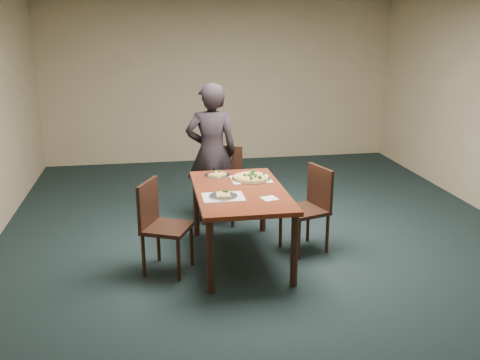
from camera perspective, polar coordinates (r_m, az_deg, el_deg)
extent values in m
plane|color=black|center=(5.84, 3.26, -7.50)|extent=(8.00, 8.00, 0.00)
plane|color=#C4AF88|center=(9.32, -2.15, 10.59)|extent=(6.00, 0.00, 6.00)
cube|color=#571F11|center=(5.40, 0.00, -1.25)|extent=(0.90, 1.50, 0.04)
cylinder|color=black|center=(4.85, -3.21, -8.19)|extent=(0.07, 0.07, 0.70)
cylinder|color=black|center=(6.12, -4.70, -2.81)|extent=(0.07, 0.07, 0.70)
cylinder|color=black|center=(4.98, 5.82, -7.53)|extent=(0.07, 0.07, 0.70)
cylinder|color=black|center=(6.23, 2.47, -2.41)|extent=(0.07, 0.07, 0.70)
cube|color=black|center=(6.51, -1.96, -0.64)|extent=(0.55, 0.55, 0.04)
cylinder|color=black|center=(6.47, -3.90, -2.98)|extent=(0.04, 0.04, 0.43)
cylinder|color=black|center=(6.80, -3.00, -1.99)|extent=(0.04, 0.04, 0.43)
cylinder|color=black|center=(6.38, -0.81, -3.24)|extent=(0.04, 0.04, 0.43)
cylinder|color=black|center=(6.71, -0.04, -2.22)|extent=(0.04, 0.04, 0.43)
cube|color=black|center=(6.62, -1.54, 1.82)|extent=(0.40, 0.20, 0.44)
cube|color=black|center=(5.26, -7.77, -5.11)|extent=(0.56, 0.56, 0.04)
cylinder|color=black|center=(5.14, -6.57, -8.47)|extent=(0.04, 0.04, 0.43)
cylinder|color=black|center=(5.27, -10.25, -7.96)|extent=(0.04, 0.04, 0.43)
cylinder|color=black|center=(5.44, -5.19, -6.93)|extent=(0.04, 0.04, 0.43)
cylinder|color=black|center=(5.57, -8.69, -6.50)|extent=(0.04, 0.04, 0.43)
cube|color=black|center=(5.25, -9.79, -2.45)|extent=(0.21, 0.40, 0.44)
cube|color=black|center=(5.72, 6.88, -3.26)|extent=(0.53, 0.53, 0.04)
cylinder|color=black|center=(5.85, 4.34, -5.18)|extent=(0.04, 0.04, 0.43)
cylinder|color=black|center=(6.04, 7.26, -4.57)|extent=(0.04, 0.04, 0.43)
cylinder|color=black|center=(5.57, 6.29, -6.39)|extent=(0.04, 0.04, 0.43)
cylinder|color=black|center=(5.77, 9.29, -5.70)|extent=(0.04, 0.04, 0.43)
cube|color=black|center=(5.75, 8.53, -0.70)|extent=(0.16, 0.41, 0.44)
imported|color=black|center=(6.47, -3.05, 2.90)|extent=(0.63, 0.42, 1.70)
cube|color=white|center=(5.74, 1.18, 0.09)|extent=(0.42, 0.32, 0.00)
cube|color=white|center=(5.17, -1.79, -1.79)|extent=(0.40, 0.30, 0.00)
cylinder|color=silver|center=(5.73, 1.19, 0.15)|extent=(0.42, 0.42, 0.01)
cylinder|color=tan|center=(5.73, 1.19, 0.31)|extent=(0.37, 0.37, 0.02)
cylinder|color=#FFE685|center=(5.73, 1.19, 0.44)|extent=(0.33, 0.33, 0.01)
sphere|color=#143F13|center=(5.71, 1.74, 0.52)|extent=(0.03, 0.03, 0.03)
sphere|color=#143F13|center=(5.71, 0.52, 0.54)|extent=(0.03, 0.03, 0.03)
sphere|color=#143F13|center=(5.70, 0.94, 0.51)|extent=(0.03, 0.03, 0.03)
sphere|color=#143F13|center=(5.65, 1.63, 0.38)|extent=(0.03, 0.03, 0.03)
sphere|color=#143F13|center=(5.75, 2.54, 0.64)|extent=(0.03, 0.03, 0.03)
sphere|color=#143F13|center=(5.73, 0.98, 0.59)|extent=(0.03, 0.03, 0.03)
sphere|color=#143F13|center=(5.85, 1.49, 0.95)|extent=(0.04, 0.04, 0.04)
sphere|color=#143F13|center=(5.59, 1.20, 0.19)|extent=(0.04, 0.04, 0.04)
sphere|color=#143F13|center=(5.68, 1.13, 0.45)|extent=(0.03, 0.03, 0.03)
sphere|color=#143F13|center=(5.78, 1.29, 0.78)|extent=(0.04, 0.04, 0.04)
sphere|color=#143F13|center=(5.62, 2.12, 0.29)|extent=(0.04, 0.04, 0.04)
sphere|color=#143F13|center=(5.74, 1.45, 0.61)|extent=(0.03, 0.03, 0.03)
cylinder|color=silver|center=(5.17, -1.80, -1.73)|extent=(0.28, 0.28, 0.01)
cube|color=tan|center=(5.17, -1.80, -1.59)|extent=(0.14, 0.18, 0.02)
cube|color=#FFE685|center=(5.16, -1.80, -1.48)|extent=(0.11, 0.15, 0.01)
sphere|color=#143F13|center=(5.19, -1.42, -1.22)|extent=(0.03, 0.03, 0.03)
sphere|color=#143F13|center=(5.20, -1.71, -1.20)|extent=(0.03, 0.03, 0.03)
cylinder|color=silver|center=(5.87, -2.45, 0.50)|extent=(0.28, 0.28, 0.01)
cube|color=tan|center=(5.86, -2.45, 0.62)|extent=(0.21, 0.21, 0.02)
cube|color=#FFE685|center=(5.86, -2.45, 0.72)|extent=(0.17, 0.17, 0.01)
sphere|color=#143F13|center=(5.89, -2.22, 0.93)|extent=(0.03, 0.03, 0.03)
sphere|color=#143F13|center=(5.86, -2.83, 0.84)|extent=(0.03, 0.03, 0.03)
cube|color=white|center=(5.12, 3.18, -1.99)|extent=(0.17, 0.17, 0.01)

